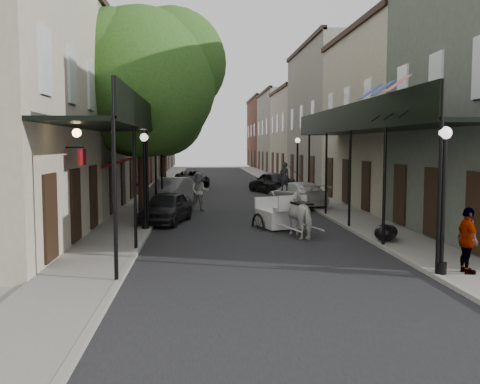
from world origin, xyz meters
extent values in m
plane|color=gray|center=(0.00, 0.00, 0.00)|extent=(140.00, 140.00, 0.00)
cube|color=black|center=(0.00, 20.00, 0.01)|extent=(8.00, 90.00, 0.01)
cube|color=gray|center=(-5.00, 20.00, 0.06)|extent=(2.20, 90.00, 0.12)
cube|color=gray|center=(5.00, 20.00, 0.06)|extent=(2.20, 90.00, 0.12)
cube|color=#BDAE97|center=(-8.60, 30.00, 5.25)|extent=(5.00, 80.00, 10.50)
cube|color=gray|center=(8.60, 30.00, 5.25)|extent=(5.00, 80.00, 10.50)
cube|color=black|center=(-5.00, 7.00, 4.00)|extent=(2.20, 18.00, 0.12)
cube|color=black|center=(-3.95, 7.00, 4.50)|extent=(0.06, 18.00, 1.00)
cylinder|color=black|center=(-4.00, -2.00, 2.12)|extent=(0.10, 0.10, 4.00)
cylinder|color=black|center=(-4.00, 6.00, 2.12)|extent=(0.10, 0.10, 4.00)
cylinder|color=black|center=(-4.00, 14.00, 2.12)|extent=(0.10, 0.10, 4.00)
cube|color=black|center=(5.00, 7.00, 4.00)|extent=(2.20, 18.00, 0.12)
cube|color=black|center=(3.95, 7.00, 4.50)|extent=(0.06, 18.00, 1.00)
cylinder|color=black|center=(4.00, -2.00, 2.12)|extent=(0.10, 0.10, 4.00)
cylinder|color=black|center=(4.00, 6.00, 2.12)|extent=(0.10, 0.10, 4.00)
cylinder|color=black|center=(4.00, 14.00, 2.12)|extent=(0.10, 0.10, 4.00)
cylinder|color=#382619|center=(-4.60, 10.00, 2.92)|extent=(0.44, 0.44, 5.60)
sphere|color=#284F19|center=(-4.60, 10.00, 6.20)|extent=(6.80, 6.80, 6.80)
sphere|color=#284F19|center=(-3.24, 10.60, 7.20)|extent=(5.10, 5.10, 5.10)
cylinder|color=#382619|center=(-4.60, 24.00, 2.64)|extent=(0.44, 0.44, 5.04)
sphere|color=#284F19|center=(-4.60, 24.00, 5.58)|extent=(6.00, 6.00, 6.00)
sphere|color=#284F19|center=(-3.40, 24.60, 6.48)|extent=(4.50, 4.50, 4.50)
cylinder|color=black|center=(4.10, -2.00, 0.27)|extent=(0.28, 0.28, 0.30)
cylinder|color=black|center=(4.10, -2.00, 1.82)|extent=(0.12, 0.12, 3.40)
sphere|color=white|center=(4.10, -2.00, 3.67)|extent=(0.32, 0.32, 0.32)
cylinder|color=black|center=(-4.10, 6.00, 0.27)|extent=(0.28, 0.28, 0.30)
cylinder|color=black|center=(-4.10, 6.00, 1.82)|extent=(0.12, 0.12, 3.40)
sphere|color=white|center=(-4.10, 6.00, 3.67)|extent=(0.32, 0.32, 0.32)
cylinder|color=black|center=(4.10, 18.00, 0.27)|extent=(0.28, 0.28, 0.30)
cylinder|color=black|center=(4.10, 18.00, 1.82)|extent=(0.12, 0.12, 3.40)
sphere|color=white|center=(4.10, 18.00, 3.67)|extent=(0.32, 0.32, 0.32)
imported|color=silver|center=(1.80, 4.36, 0.81)|extent=(1.38, 2.09, 1.62)
torus|color=black|center=(0.23, 6.87, 0.61)|extent=(0.44, 1.24, 1.27)
torus|color=black|center=(1.78, 7.32, 0.61)|extent=(0.44, 1.24, 1.27)
torus|color=black|center=(0.80, 5.61, 0.31)|extent=(0.25, 0.65, 0.66)
torus|color=black|center=(1.98, 5.95, 0.31)|extent=(0.25, 0.65, 0.66)
cube|color=white|center=(1.06, 6.91, 1.03)|extent=(1.82, 2.08, 0.69)
cube|color=white|center=(1.35, 5.92, 1.52)|extent=(1.28, 0.85, 0.12)
cube|color=white|center=(1.42, 5.68, 1.82)|extent=(1.16, 0.42, 0.49)
imported|color=black|center=(1.35, 5.92, 2.14)|extent=(0.46, 0.37, 1.11)
imported|color=#ADACA3|center=(-2.00, 12.32, 1.01)|extent=(1.01, 0.80, 2.01)
imported|color=gray|center=(-5.62, 18.76, 0.86)|extent=(1.09, 0.87, 1.47)
imported|color=gray|center=(4.77, -2.00, 0.96)|extent=(0.46, 1.01, 1.69)
imported|color=black|center=(-3.43, 8.27, 0.69)|extent=(2.47, 4.30, 1.38)
imported|color=gray|center=(-3.60, 15.53, 0.76)|extent=(3.10, 4.91, 1.53)
imported|color=black|center=(-2.60, 29.31, 0.65)|extent=(3.18, 5.06, 1.30)
imported|color=silver|center=(3.36, 14.00, 0.69)|extent=(3.10, 5.09, 1.38)
imported|color=black|center=(3.10, 22.60, 0.77)|extent=(3.26, 4.86, 1.54)
ellipsoid|color=black|center=(4.25, 2.54, 0.42)|extent=(0.70, 0.70, 0.59)
ellipsoid|color=black|center=(4.55, 2.99, 0.36)|extent=(0.61, 0.61, 0.49)
camera|label=1|loc=(-1.98, -14.86, 3.36)|focal=40.00mm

